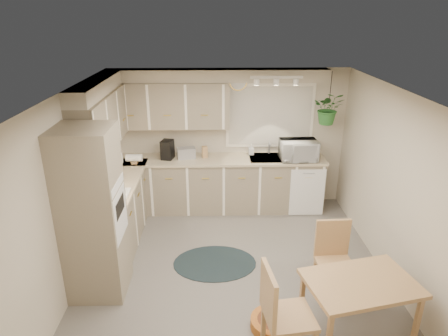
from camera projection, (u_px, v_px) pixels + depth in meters
The scene contains 35 objects.
floor at pixel (234, 268), 5.42m from camera, with size 4.20×4.20×0.00m, color #656259.
ceiling at pixel (235, 92), 4.54m from camera, with size 4.20×4.20×0.00m, color silver.
wall_back at pixel (229, 138), 6.94m from camera, with size 4.00×0.04×2.40m, color #BEB49D.
wall_front at pixel (248, 302), 3.03m from camera, with size 4.00×0.04×2.40m, color #BEB49D.
wall_left at pixel (73, 190), 4.94m from camera, with size 0.04×4.20×2.40m, color #BEB49D.
wall_right at pixel (393, 187), 5.03m from camera, with size 0.04×4.20×2.40m, color #BEB49D.
base_cab_left at pixel (119, 210), 6.04m from camera, with size 0.60×1.85×0.90m, color gray.
base_cab_back at pixel (218, 185), 6.93m from camera, with size 3.60×0.60×0.90m, color gray.
counter_left at pixel (117, 182), 5.86m from camera, with size 0.64×1.89×0.04m, color beige.
counter_back at pixel (217, 160), 6.75m from camera, with size 3.64×0.64×0.04m, color beige.
oven_stack at pixel (93, 214), 4.65m from camera, with size 0.65×0.65×2.10m, color gray.
wall_oven_face at pixel (120, 214), 4.66m from camera, with size 0.02×0.56×0.58m, color white.
upper_cab_left at pixel (103, 120), 5.64m from camera, with size 0.35×2.00×0.75m, color gray.
upper_cab_back at pixel (168, 105), 6.52m from camera, with size 2.00×0.35×0.75m, color gray.
soffit_left at pixel (97, 86), 5.47m from camera, with size 0.30×2.00×0.20m, color #BEB49D.
soffit_back at pixel (217, 75), 6.39m from camera, with size 3.60×0.30×0.20m, color #BEB49D.
cooktop at pixel (107, 197), 5.32m from camera, with size 0.52×0.58×0.02m, color white.
range_hood at pixel (102, 166), 5.15m from camera, with size 0.40×0.60×0.14m, color white.
window_blinds at pixel (270, 116), 6.78m from camera, with size 1.40×0.02×1.00m, color white.
window_frame at pixel (270, 116), 6.79m from camera, with size 1.50×0.02×1.10m, color white.
sink at pixel (270, 160), 6.78m from camera, with size 0.70×0.48×0.10m, color #ABADB3.
dishwasher_front at pixel (307, 193), 6.68m from camera, with size 0.58×0.01×0.83m, color white.
track_light_bar at pixel (276, 77), 6.03m from camera, with size 0.80×0.04×0.04m, color white.
wall_clock at pixel (238, 82), 6.55m from camera, with size 0.30×0.30×0.03m, color #ECBD53.
dining_table at pixel (357, 309), 4.19m from camera, with size 1.10×0.73×0.69m, color #AB7E55.
chair_left at pixel (290, 314), 3.87m from camera, with size 0.49×0.49×1.04m, color #AB7E55.
chair_back at pixel (336, 263), 4.73m from camera, with size 0.44×0.44×0.95m, color #AB7E55.
braided_rug at pixel (215, 263), 5.53m from camera, with size 1.15×0.86×0.01m, color black.
pet_bed at pixel (273, 323), 4.39m from camera, with size 0.50×0.50×0.12m, color #BF6F26.
microwave at pixel (299, 148), 6.61m from camera, with size 0.61×0.34×0.41m, color white.
soap_bottle at pixel (251, 152), 6.88m from camera, with size 0.09×0.20×0.09m, color white.
hanging_plant at pixel (328, 112), 6.40m from camera, with size 0.47×0.52×0.41m, color #286327.
coffee_maker at pixel (167, 150), 6.67m from camera, with size 0.18×0.22×0.32m, color black.
toaster at pixel (186, 153), 6.72m from camera, with size 0.30×0.17×0.18m, color #ABADB3.
knife_block at pixel (205, 152), 6.75m from camera, with size 0.09×0.09×0.20m, color #AB7E55.
Camera 1 is at (-0.24, -4.54, 3.26)m, focal length 32.00 mm.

